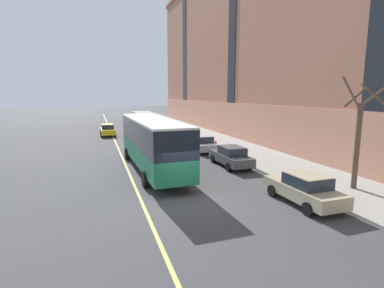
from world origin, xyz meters
name	(u,v)px	position (x,y,z in m)	size (l,w,h in m)	color
ground_plane	(189,201)	(0.00, 0.00, 0.00)	(260.00, 260.00, 0.00)	#424244
sidewalk	(302,172)	(9.25, 3.00, 0.07)	(5.46, 160.00, 0.15)	#9E9B93
city_bus	(152,141)	(-0.65, 6.78, 2.16)	(3.07, 12.59, 3.73)	#1E704C
parked_car_champagne_0	(304,189)	(5.39, -2.11, 0.78)	(2.05, 4.50, 1.56)	#BCAD89
parked_car_white_2	(183,134)	(5.44, 20.12, 0.78)	(1.98, 4.59, 1.56)	silver
parked_car_darkgray_3	(231,156)	(5.30, 6.30, 0.78)	(1.91, 4.77, 1.56)	#4C4C51
parked_car_red_6	(169,128)	(5.47, 26.91, 0.79)	(2.07, 4.83, 1.56)	#B21E19
parked_car_silver_7	(201,143)	(5.20, 12.68, 0.78)	(2.05, 4.71, 1.56)	#B7B7BC
taxi_cab	(107,130)	(-2.97, 26.93, 0.78)	(1.94, 4.76, 1.56)	yellow
street_tree_mid_block	(359,134)	(9.47, -1.26, 3.26)	(1.92, 1.87, 6.29)	brown
fire_hydrant	(216,144)	(7.02, 13.54, 0.49)	(0.42, 0.24, 0.72)	red
lane_centerline	(136,188)	(-2.35, 3.00, 0.00)	(0.16, 140.00, 0.01)	#E0D66B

